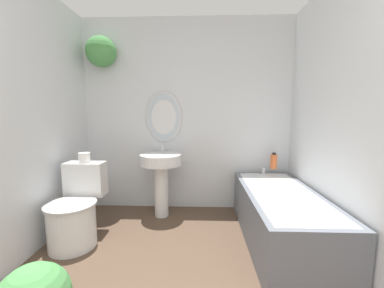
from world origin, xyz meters
TOP-DOWN VIEW (x-y plane):
  - wall_back at (-0.12, 2.78)m, footprint 2.72×0.36m
  - wall_right at (1.33, 1.38)m, footprint 0.06×2.89m
  - toilet at (-1.01, 1.87)m, footprint 0.45×0.62m
  - pedestal_sink at (-0.30, 2.49)m, footprint 0.49×0.49m
  - bathtub at (0.94, 1.96)m, footprint 0.67×1.52m
  - shampoo_bottle at (1.06, 2.60)m, footprint 0.08×0.08m
  - toilet_paper_roll at (-1.01, 2.09)m, footprint 0.11×0.11m

SIDE VIEW (x-z plane):
  - bathtub at x=0.94m, z-range -0.03..0.54m
  - toilet at x=-1.01m, z-range -0.07..0.67m
  - pedestal_sink at x=-0.30m, z-range 0.13..0.98m
  - shampoo_bottle at x=1.06m, z-range 0.56..0.76m
  - toilet_paper_roll at x=-1.01m, z-range 0.74..0.84m
  - wall_right at x=1.33m, z-range 0.00..2.40m
  - wall_back at x=-0.12m, z-range 0.08..2.48m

